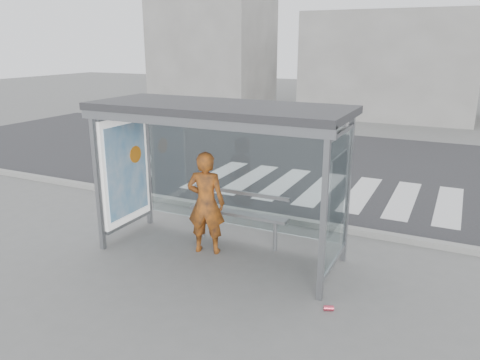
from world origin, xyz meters
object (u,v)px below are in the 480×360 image
object	(u,v)px
soda_can	(329,308)
person	(206,203)
bench	(238,213)
bus_shelter	(201,141)

from	to	relation	value
soda_can	person	bearing A→B (deg)	159.09
person	bench	distance (m)	0.74
bus_shelter	bench	distance (m)	1.56
bench	soda_can	size ratio (longest dim) A/B	14.01
bench	person	bearing A→B (deg)	-120.42
bus_shelter	bench	size ratio (longest dim) A/B	2.23
person	bench	world-z (taller)	person
person	bench	size ratio (longest dim) A/B	0.95
bench	soda_can	xyz separation A→B (m)	(2.13, -1.51, -0.54)
bench	soda_can	bearing A→B (deg)	-35.33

